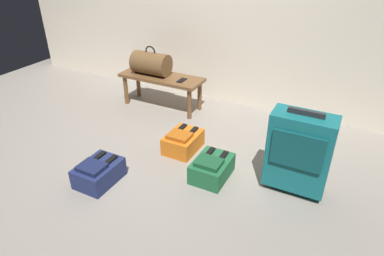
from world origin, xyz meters
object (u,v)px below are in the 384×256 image
at_px(suitcase_upright_teal, 299,151).
at_px(backpack_green, 212,168).
at_px(duffel_bag_brown, 151,63).
at_px(backpack_orange, 183,141).
at_px(cell_phone, 182,80).
at_px(backpack_navy, 99,172).
at_px(bench, 162,81).

bearing_deg(suitcase_upright_teal, backpack_green, -166.58).
height_order(duffel_bag_brown, backpack_orange, duffel_bag_brown).
distance_m(cell_phone, suitcase_upright_teal, 1.70).
distance_m(cell_phone, backpack_navy, 1.50).
bearing_deg(backpack_navy, bench, 101.39).
height_order(bench, backpack_navy, bench).
relative_size(bench, suitcase_upright_teal, 1.39).
height_order(duffel_bag_brown, backpack_green, duffel_bag_brown).
bearing_deg(cell_phone, backpack_orange, -60.59).
bearing_deg(suitcase_upright_teal, bench, 154.44).
distance_m(bench, cell_phone, 0.30).
distance_m(bench, backpack_navy, 1.54).
bearing_deg(suitcase_upright_teal, backpack_navy, -156.19).
bearing_deg(backpack_navy, backpack_green, 31.16).
xyz_separation_m(duffel_bag_brown, cell_phone, (0.42, -0.02, -0.13)).
bearing_deg(backpack_navy, backpack_orange, 62.80).
height_order(suitcase_upright_teal, backpack_green, suitcase_upright_teal).
xyz_separation_m(suitcase_upright_teal, backpack_navy, (-1.47, -0.65, -0.27)).
height_order(backpack_navy, backpack_green, same).
relative_size(backpack_green, backpack_orange, 1.00).
distance_m(duffel_bag_brown, suitcase_upright_teal, 2.09).
bearing_deg(duffel_bag_brown, cell_phone, -3.27).
xyz_separation_m(suitcase_upright_teal, backpack_green, (-0.66, -0.16, -0.27)).
height_order(bench, duffel_bag_brown, duffel_bag_brown).
relative_size(cell_phone, backpack_navy, 0.38).
relative_size(cell_phone, backpack_green, 0.38).
relative_size(cell_phone, suitcase_upright_teal, 0.20).
height_order(bench, backpack_orange, bench).
height_order(bench, cell_phone, cell_phone).
relative_size(cell_phone, backpack_orange, 0.38).
distance_m(bench, suitcase_upright_teal, 1.96).
bearing_deg(bench, backpack_navy, -78.61).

